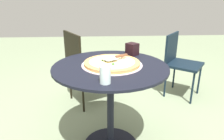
{
  "coord_description": "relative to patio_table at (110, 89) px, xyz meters",
  "views": [
    {
      "loc": [
        1.52,
        -0.08,
        1.28
      ],
      "look_at": [
        -0.02,
        0.01,
        0.71
      ],
      "focal_mm": 33.67,
      "sensor_mm": 36.0,
      "label": 1
    }
  ],
  "objects": [
    {
      "name": "patio_table",
      "position": [
        0.0,
        0.0,
        0.0
      ],
      "size": [
        0.89,
        0.89,
        0.75
      ],
      "color": "black",
      "rests_on": "ground"
    },
    {
      "name": "pizza_on_tray",
      "position": [
        -0.02,
        0.01,
        0.21
      ],
      "size": [
        0.47,
        0.47,
        0.05
      ],
      "color": "silver",
      "rests_on": "patio_table"
    },
    {
      "name": "pizza_server",
      "position": [
        -0.04,
        0.05,
        0.25
      ],
      "size": [
        0.15,
        0.21,
        0.02
      ],
      "color": "silver",
      "rests_on": "pizza_on_tray"
    },
    {
      "name": "drinking_cup",
      "position": [
        0.33,
        -0.05,
        0.25
      ],
      "size": [
        0.07,
        0.07,
        0.11
      ],
      "primitive_type": "cylinder",
      "color": "silver",
      "rests_on": "patio_table"
    },
    {
      "name": "napkin_dispenser",
      "position": [
        -0.29,
        0.21,
        0.25
      ],
      "size": [
        0.13,
        0.12,
        0.11
      ],
      "primitive_type": "cube",
      "rotation": [
        0.0,
        0.0,
        0.65
      ],
      "color": "black",
      "rests_on": "patio_table"
    },
    {
      "name": "patio_chair_far",
      "position": [
        -0.81,
        -0.27,
        -0.06
      ],
      "size": [
        0.6,
        0.6,
        0.87
      ],
      "color": "black",
      "rests_on": "ground"
    },
    {
      "name": "patio_chair_corner",
      "position": [
        -0.98,
        0.93,
        -0.08
      ],
      "size": [
        0.56,
        0.56,
        0.8
      ],
      "color": "black",
      "rests_on": "ground"
    }
  ]
}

